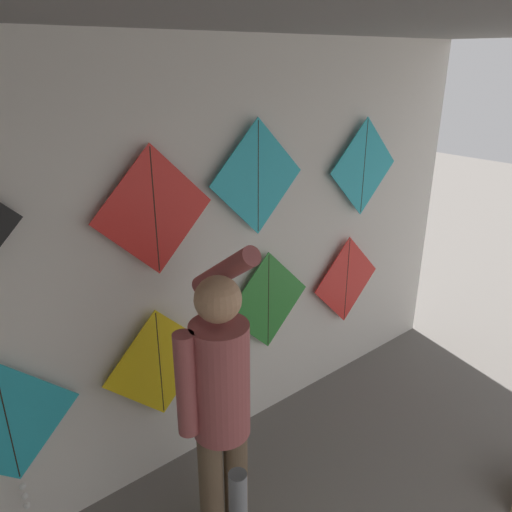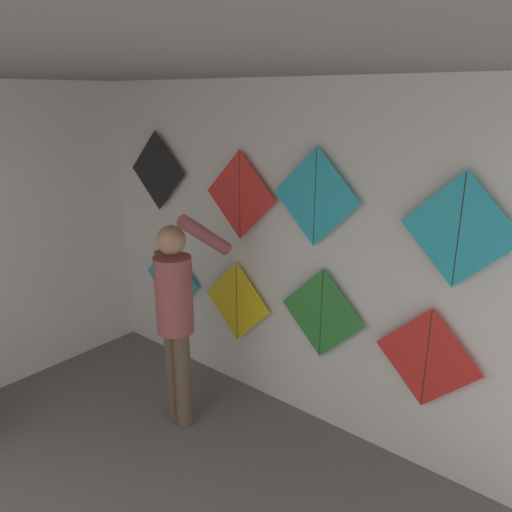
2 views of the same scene
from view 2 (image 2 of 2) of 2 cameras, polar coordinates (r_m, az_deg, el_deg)
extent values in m
cube|color=silver|center=(4.19, 2.96, 0.27)|extent=(5.09, 0.06, 2.80)
cube|color=gray|center=(2.69, -24.00, 19.65)|extent=(5.09, 4.64, 0.04)
cylinder|color=brown|center=(4.41, -9.37, -13.01)|extent=(0.13, 0.13, 0.84)
cylinder|color=brown|center=(4.29, -8.33, -13.85)|extent=(0.13, 0.13, 0.84)
cylinder|color=#9E4C4C|center=(4.02, -9.36, -4.40)|extent=(0.30, 0.30, 0.63)
sphere|color=tan|center=(3.87, -9.70, 1.82)|extent=(0.23, 0.23, 0.23)
cylinder|color=#9E4C4C|center=(4.15, -10.64, -3.19)|extent=(0.11, 0.11, 0.56)
cylinder|color=#9E4C4C|center=(3.86, -5.80, 2.33)|extent=(0.11, 0.52, 0.41)
cube|color=#28B2C6|center=(5.16, -9.63, -2.49)|extent=(0.76, 0.01, 0.76)
cylinder|color=black|center=(5.16, -9.65, -2.50)|extent=(0.01, 0.01, 0.72)
sphere|color=white|center=(5.32, -9.47, -6.87)|extent=(0.04, 0.04, 0.04)
sphere|color=white|center=(5.35, -9.44, -7.56)|extent=(0.04, 0.04, 0.04)
sphere|color=white|center=(5.38, -9.40, -8.23)|extent=(0.04, 0.04, 0.04)
cube|color=yellow|center=(4.56, -2.19, -5.25)|extent=(0.76, 0.01, 0.76)
cylinder|color=black|center=(4.56, -2.20, -5.26)|extent=(0.01, 0.01, 0.72)
cube|color=#338C38|center=(4.01, 7.48, -6.52)|extent=(0.76, 0.01, 0.76)
cylinder|color=black|center=(4.01, 7.47, -6.52)|extent=(0.01, 0.01, 0.72)
cube|color=red|center=(3.72, 18.93, -10.98)|extent=(0.76, 0.01, 0.76)
cylinder|color=black|center=(3.72, 18.92, -10.99)|extent=(0.01, 0.01, 0.72)
cube|color=black|center=(4.99, -11.23, 9.52)|extent=(0.76, 0.01, 0.76)
cylinder|color=black|center=(4.98, -11.25, 9.51)|extent=(0.01, 0.01, 0.72)
cube|color=red|center=(4.24, -1.86, 6.94)|extent=(0.76, 0.01, 0.76)
cylinder|color=black|center=(4.24, -1.87, 6.93)|extent=(0.01, 0.01, 0.72)
cube|color=#28B2C6|center=(3.78, 6.79, 6.69)|extent=(0.76, 0.01, 0.76)
cylinder|color=black|center=(3.77, 6.77, 6.68)|extent=(0.01, 0.01, 0.72)
cube|color=#28B2C6|center=(3.35, 22.21, 2.71)|extent=(0.76, 0.01, 0.76)
cylinder|color=black|center=(3.35, 22.20, 2.71)|extent=(0.01, 0.01, 0.72)
camera|label=1|loc=(4.08, -42.19, 13.50)|focal=35.00mm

